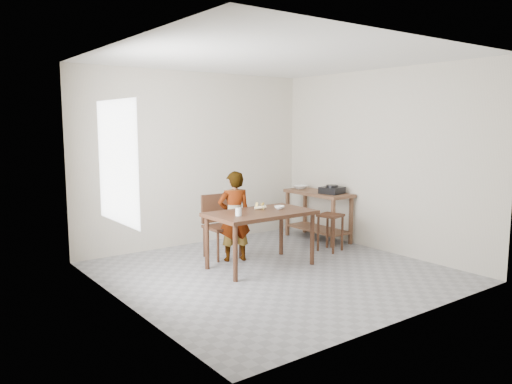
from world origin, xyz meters
TOP-DOWN VIEW (x-y plane):
  - floor at (0.00, 0.00)m, footprint 4.00×4.00m
  - ceiling at (0.00, 0.00)m, footprint 4.00×4.00m
  - wall_back at (0.00, 2.02)m, footprint 4.00×0.04m
  - wall_front at (0.00, -2.02)m, footprint 4.00×0.04m
  - wall_left at (-2.02, 0.00)m, footprint 0.04×4.00m
  - wall_right at (2.02, 0.00)m, footprint 0.04×4.00m
  - window_pane at (-1.97, 0.20)m, footprint 0.02×1.10m
  - dining_table at (0.00, 0.30)m, footprint 1.40×0.80m
  - prep_counter at (1.72, 1.00)m, footprint 0.50×1.20m
  - child at (-0.11, 0.76)m, footprint 0.53×0.44m
  - dining_chair at (-0.16, 1.00)m, footprint 0.44×0.44m
  - stool at (1.36, 0.35)m, footprint 0.39×0.39m
  - glass_tumbler at (-0.40, 0.23)m, footprint 0.09×0.09m
  - small_bowl at (0.33, 0.31)m, footprint 0.18×0.18m
  - banana at (0.10, 0.44)m, footprint 0.22×0.19m
  - serving_bowl at (1.72, 1.45)m, footprint 0.29×0.29m
  - gas_burner at (1.74, 0.71)m, footprint 0.38×0.38m

SIDE VIEW (x-z plane):
  - floor at x=0.00m, z-range -0.04..0.00m
  - stool at x=1.36m, z-range 0.00..0.56m
  - dining_table at x=0.00m, z-range 0.00..0.75m
  - prep_counter at x=1.72m, z-range 0.00..0.80m
  - dining_chair at x=-0.16m, z-range 0.00..0.90m
  - child at x=-0.11m, z-range 0.00..1.26m
  - small_bowl at x=0.33m, z-range 0.75..0.79m
  - banana at x=0.10m, z-range 0.75..0.81m
  - glass_tumbler at x=-0.40m, z-range 0.75..0.85m
  - serving_bowl at x=1.72m, z-range 0.80..0.86m
  - gas_burner at x=1.74m, z-range 0.80..0.91m
  - wall_back at x=0.00m, z-range 0.00..2.70m
  - wall_front at x=0.00m, z-range 0.00..2.70m
  - wall_left at x=-2.02m, z-range 0.00..2.70m
  - wall_right at x=2.02m, z-range 0.00..2.70m
  - window_pane at x=-1.97m, z-range 0.85..2.15m
  - ceiling at x=0.00m, z-range 2.70..2.74m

